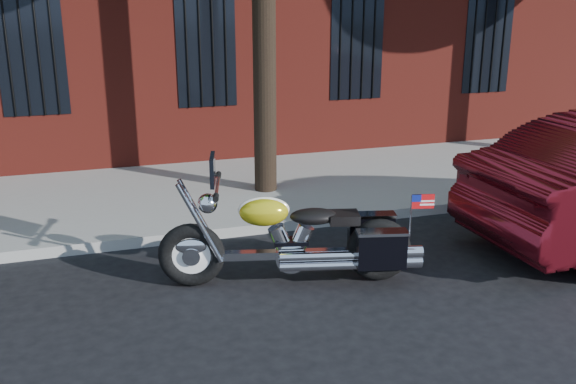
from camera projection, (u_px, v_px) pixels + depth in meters
name	position (u px, v px, depth m)	size (l,w,h in m)	color
ground	(292.00, 271.00, 7.79)	(120.00, 120.00, 0.00)	black
curb	(261.00, 227.00, 9.03)	(40.00, 0.16, 0.15)	gray
sidewalk	(231.00, 190.00, 10.74)	(40.00, 3.60, 0.15)	gray
motorcycle	(299.00, 241.00, 7.31)	(2.89, 1.33, 1.53)	black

